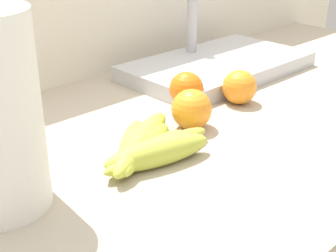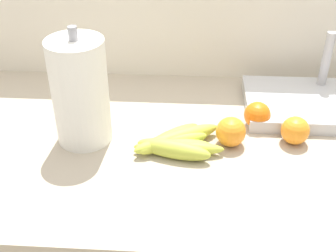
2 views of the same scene
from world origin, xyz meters
name	(u,v)px [view 2 (image 2 of 2)]	position (x,y,z in m)	size (l,w,h in m)	color
wall_back	(197,148)	(0.00, 0.37, 0.65)	(2.23, 0.06, 1.30)	silver
banana_bunch	(175,144)	(-0.06, -0.04, 0.96)	(0.21, 0.16, 0.04)	#B0BD3F
orange_back_right	(231,132)	(0.07, -0.01, 0.98)	(0.07, 0.07, 0.07)	orange
orange_center	(295,130)	(0.22, 0.01, 0.97)	(0.07, 0.07, 0.07)	orange
orange_far_right	(257,115)	(0.14, 0.08, 0.97)	(0.07, 0.07, 0.07)	orange
paper_towel_roll	(80,92)	(-0.27, 0.00, 1.06)	(0.13, 0.13, 0.28)	white
sink_basin	(327,104)	(0.33, 0.17, 0.96)	(0.42, 0.24, 0.18)	#B7BABF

